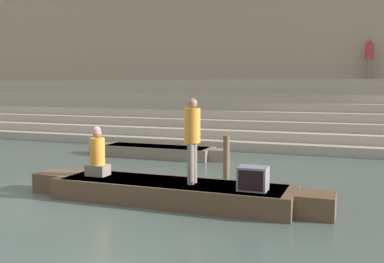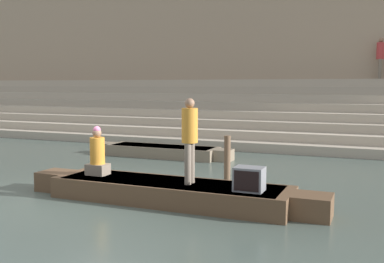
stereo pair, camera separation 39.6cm
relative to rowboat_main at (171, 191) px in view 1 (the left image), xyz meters
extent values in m
plane|color=#47544C|center=(-1.68, 0.01, -0.23)|extent=(120.00, 120.00, 0.00)
cube|color=tan|center=(-1.68, 9.84, -0.06)|extent=(36.00, 5.30, 0.33)
cube|color=#B2A28D|center=(-1.68, 10.18, 0.26)|extent=(36.00, 4.64, 0.33)
cube|color=tan|center=(-1.68, 10.51, 0.59)|extent=(36.00, 3.97, 0.33)
cube|color=#B2A28D|center=(-1.68, 10.84, 0.91)|extent=(36.00, 3.31, 0.33)
cube|color=tan|center=(-1.68, 11.17, 1.24)|extent=(36.00, 2.65, 0.33)
cube|color=#B2A28D|center=(-1.68, 11.50, 1.57)|extent=(36.00, 1.99, 0.33)
cube|color=tan|center=(-1.68, 11.83, 1.89)|extent=(36.00, 1.32, 0.33)
cube|color=#B2A28D|center=(-1.68, 12.16, 2.22)|extent=(36.00, 0.66, 0.33)
cube|color=tan|center=(-1.68, 13.09, 4.10)|extent=(34.20, 1.20, 8.65)
cube|color=brown|center=(-1.68, 12.47, 0.07)|extent=(34.20, 0.12, 0.60)
cube|color=brown|center=(0.00, 0.00, -0.01)|extent=(4.95, 1.23, 0.42)
cube|color=beige|center=(0.00, 0.00, 0.17)|extent=(4.55, 1.13, 0.05)
cube|color=brown|center=(2.82, 0.00, -0.01)|extent=(0.69, 0.68, 0.42)
cube|color=brown|center=(-2.82, 0.00, -0.01)|extent=(0.69, 0.68, 0.42)
cylinder|color=olive|center=(-0.74, 0.72, 0.10)|extent=(2.24, 0.04, 0.04)
cylinder|color=#756656|center=(0.45, 0.09, 0.60)|extent=(0.13, 0.13, 0.81)
cylinder|color=#756656|center=(0.45, -0.08, 0.60)|extent=(0.13, 0.13, 0.81)
cylinder|color=orange|center=(0.45, 0.00, 1.35)|extent=(0.32, 0.32, 0.68)
sphere|color=#8C664C|center=(0.45, 0.00, 1.78)|extent=(0.19, 0.19, 0.19)
cube|color=#756656|center=(-1.73, 0.03, 0.32)|extent=(0.44, 0.35, 0.24)
cylinder|color=orange|center=(-1.73, 0.03, 0.72)|extent=(0.32, 0.32, 0.58)
sphere|color=#8C664C|center=(-1.73, 0.03, 1.11)|extent=(0.19, 0.19, 0.19)
sphere|color=pink|center=(-1.73, 0.03, 1.17)|extent=(0.16, 0.16, 0.16)
cube|color=slate|center=(1.70, -0.14, 0.42)|extent=(0.54, 0.40, 0.44)
cube|color=black|center=(1.70, -0.35, 0.42)|extent=(0.46, 0.02, 0.36)
cube|color=#756651|center=(-2.71, 5.13, -0.05)|extent=(3.75, 1.06, 0.36)
cube|color=#2D2D2D|center=(-2.71, 5.13, 0.11)|extent=(3.45, 0.96, 0.05)
cube|color=#756651|center=(-0.57, 5.13, -0.05)|extent=(0.52, 0.58, 0.36)
cube|color=#756651|center=(-4.84, 5.13, -0.05)|extent=(0.52, 0.58, 0.36)
cylinder|color=brown|center=(0.59, 1.95, 0.36)|extent=(0.15, 0.15, 1.17)
cylinder|color=#756656|center=(3.80, 12.25, 2.78)|extent=(0.14, 0.14, 0.81)
cylinder|color=#756656|center=(3.80, 12.07, 2.78)|extent=(0.14, 0.14, 0.81)
cylinder|color=#B23333|center=(3.80, 12.16, 3.52)|extent=(0.32, 0.32, 0.67)
sphere|color=#8C664C|center=(3.80, 12.16, 3.96)|extent=(0.19, 0.19, 0.19)
camera|label=1|loc=(3.49, -8.16, 2.14)|focal=42.00mm
camera|label=2|loc=(3.86, -8.01, 2.14)|focal=42.00mm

